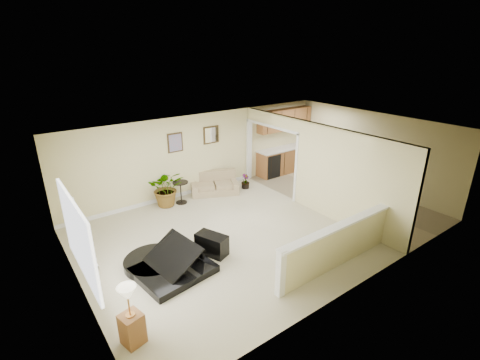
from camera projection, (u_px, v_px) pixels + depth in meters
floor at (263, 225)px, 9.19m from camera, size 9.00×9.00×0.00m
back_wall at (203, 153)px, 10.98m from camera, size 9.00×0.04×2.50m
front_wall at (367, 229)px, 6.48m from camera, size 9.00×0.04×2.50m
left_wall at (72, 236)px, 6.26m from camera, size 0.04×6.00×2.50m
right_wall at (371, 151)px, 11.20m from camera, size 0.04×6.00×2.50m
ceiling at (265, 133)px, 8.27m from camera, size 9.00×6.00×0.04m
kitchen_vinyl at (340, 196)px, 10.92m from camera, size 2.70×6.00×0.01m
interior_partition at (307, 166)px, 9.92m from camera, size 0.18×5.99×2.50m
pony_half_wall at (336, 245)px, 7.31m from camera, size 3.42×0.22×1.00m
left_window at (78, 238)px, 5.82m from camera, size 0.05×2.15×1.45m
wall_art_left at (175, 143)px, 10.25m from camera, size 0.48×0.04×0.58m
wall_mirror at (211, 135)px, 10.92m from camera, size 0.55×0.04×0.55m
kitchen_cabinets at (283, 150)px, 12.67m from camera, size 2.36×0.65×2.33m
piano at (167, 247)px, 7.14m from camera, size 1.85×1.90×1.39m
piano_bench at (212, 244)px, 7.86m from camera, size 0.61×0.81×0.48m
loveseat at (214, 183)px, 11.14m from camera, size 1.80×1.40×0.84m
accent_table at (181, 190)px, 10.32m from camera, size 0.47×0.47×0.68m
palm_plant at (167, 188)px, 10.13m from camera, size 1.27×1.20×1.12m
small_plant at (245, 182)px, 11.48m from camera, size 0.34×0.34×0.49m
lamp_stand at (131, 320)px, 5.42m from camera, size 0.38×0.38×1.08m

